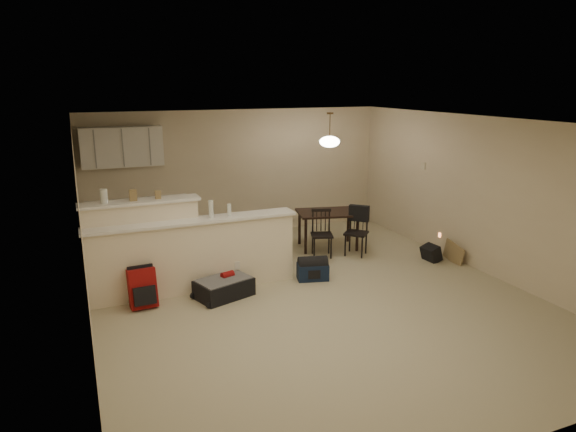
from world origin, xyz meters
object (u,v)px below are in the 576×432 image
dining_table (328,216)px  pendant_lamp (330,141)px  dining_chair_near (322,234)px  suitcase (224,288)px  dining_chair_far (356,232)px  black_daypack (431,253)px  navy_duffel (313,272)px  red_backpack (142,288)px

dining_table → pendant_lamp: 1.38m
dining_chair_near → suitcase: 2.36m
dining_table → dining_chair_far: size_ratio=1.45×
dining_chair_far → dining_table: bearing=160.6°
suitcase → pendant_lamp: bearing=12.9°
dining_chair_near → black_daypack: (1.65, -0.95, -0.29)m
pendant_lamp → suitcase: pendant_lamp is taller
suitcase → navy_duffel: same height
dining_table → red_backpack: bearing=-146.0°
dining_chair_far → dining_chair_near: bearing=-149.7°
red_backpack → suitcase: bearing=-8.6°
dining_table → red_backpack: (-3.54, -1.36, -0.34)m
dining_table → dining_chair_near: size_ratio=1.49×
red_backpack → navy_duffel: red_backpack is taller
suitcase → navy_duffel: bearing=-14.2°
dining_chair_far → red_backpack: (-3.81, -0.79, -0.16)m
dining_chair_far → red_backpack: bearing=-123.1°
dining_chair_near → dining_chair_far: bearing=4.3°
dining_table → suitcase: bearing=-135.8°
dining_chair_near → dining_chair_far: size_ratio=0.97×
pendant_lamp → dining_chair_near: size_ratio=0.74×
dining_chair_near → black_daypack: dining_chair_near is taller
dining_table → suitcase: (-2.42, -1.46, -0.48)m
suitcase → black_daypack: 3.74m
pendant_lamp → dining_chair_near: (-0.33, -0.41, -1.57)m
dining_table → suitcase: 2.87m
red_backpack → navy_duffel: size_ratio=1.14×
suitcase → red_backpack: bearing=156.4°
dining_chair_near → suitcase: bearing=-134.1°
red_backpack → navy_duffel: (2.59, 0.00, -0.14)m
dining_table → dining_chair_far: bearing=-51.7°
suitcase → navy_duffel: 1.47m
pendant_lamp → black_daypack: (1.32, -1.36, -1.86)m
dining_table → dining_chair_near: dining_chair_near is taller
navy_duffel → dining_table: bearing=69.5°
dining_table → dining_chair_near: bearing=-115.4°
navy_duffel → suitcase: bearing=-161.4°
navy_duffel → black_daypack: bearing=14.5°
dining_table → suitcase: dining_table is taller
pendant_lamp → suitcase: bearing=-148.8°
dining_chair_near → navy_duffel: size_ratio=1.75×
red_backpack → navy_duffel: bearing=-3.3°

